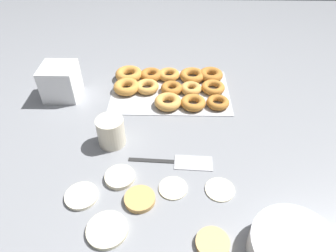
{
  "coord_description": "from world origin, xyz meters",
  "views": [
    {
      "loc": [
        -0.02,
        0.62,
        0.7
      ],
      "look_at": [
        -0.0,
        -0.13,
        0.04
      ],
      "focal_mm": 32.0,
      "sensor_mm": 36.0,
      "label": 1
    }
  ],
  "objects": [
    {
      "name": "donut_tray",
      "position": [
        -0.01,
        -0.41,
        0.02
      ],
      "size": [
        0.47,
        0.31,
        0.04
      ],
      "color": "#ADAFB5",
      "rests_on": "ground_plane"
    },
    {
      "name": "pancake_5",
      "position": [
        0.23,
        0.13,
        0.01
      ],
      "size": [
        0.09,
        0.09,
        0.01
      ],
      "primitive_type": "cylinder",
      "color": "beige",
      "rests_on": "ground_plane"
    },
    {
      "name": "container_stack",
      "position": [
        0.42,
        -0.36,
        0.07
      ],
      "size": [
        0.13,
        0.13,
        0.13
      ],
      "color": "white",
      "rests_on": "ground_plane"
    },
    {
      "name": "spatula",
      "position": [
        -0.06,
        -0.01,
        0.0
      ],
      "size": [
        0.26,
        0.07,
        0.01
      ],
      "rotation": [
        0.0,
        0.0,
        3.09
      ],
      "color": "black",
      "rests_on": "ground_plane"
    },
    {
      "name": "ground_plane",
      "position": [
        0.0,
        0.0,
        0.0
      ],
      "size": [
        3.0,
        3.0,
        0.0
      ],
      "primitive_type": "plane",
      "color": "gray"
    },
    {
      "name": "pancake_0",
      "position": [
        -0.12,
        0.26,
        0.01
      ],
      "size": [
        0.08,
        0.08,
        0.01
      ],
      "primitive_type": "cylinder",
      "color": "tan",
      "rests_on": "ground_plane"
    },
    {
      "name": "pancake_4",
      "position": [
        0.14,
        0.23,
        0.01
      ],
      "size": [
        0.11,
        0.11,
        0.01
      ],
      "primitive_type": "cylinder",
      "color": "beige",
      "rests_on": "ground_plane"
    },
    {
      "name": "pancake_6",
      "position": [
        0.07,
        0.13,
        0.01
      ],
      "size": [
        0.09,
        0.09,
        0.02
      ],
      "primitive_type": "cylinder",
      "color": "tan",
      "rests_on": "ground_plane"
    },
    {
      "name": "batter_bowl",
      "position": [
        -0.3,
        0.28,
        0.03
      ],
      "size": [
        0.2,
        0.2,
        0.06
      ],
      "color": "white",
      "rests_on": "ground_plane"
    },
    {
      "name": "paper_cup",
      "position": [
        0.18,
        -0.09,
        0.05
      ],
      "size": [
        0.09,
        0.09,
        0.1
      ],
      "color": "beige",
      "rests_on": "ground_plane"
    },
    {
      "name": "pancake_1",
      "position": [
        -0.16,
        0.09,
        0.0
      ],
      "size": [
        0.08,
        0.08,
        0.01
      ],
      "primitive_type": "cylinder",
      "color": "beige",
      "rests_on": "ground_plane"
    },
    {
      "name": "pancake_2",
      "position": [
        0.13,
        0.06,
        0.01
      ],
      "size": [
        0.09,
        0.09,
        0.01
      ],
      "primitive_type": "cylinder",
      "color": "beige",
      "rests_on": "ground_plane"
    },
    {
      "name": "pancake_3",
      "position": [
        -0.02,
        0.09,
        0.0
      ],
      "size": [
        0.08,
        0.08,
        0.01
      ],
      "primitive_type": "cylinder",
      "color": "beige",
      "rests_on": "ground_plane"
    }
  ]
}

